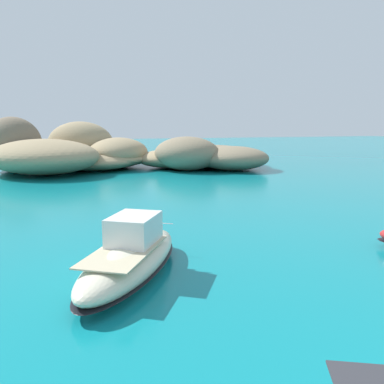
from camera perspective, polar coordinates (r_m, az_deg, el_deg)
The scene contains 3 objects.
islet_large at distance 62.14m, azimuth -17.26°, elevation 5.51°, with size 29.11×27.64×8.07m.
islet_small at distance 62.26m, azimuth 1.37°, elevation 5.44°, with size 24.32×25.20×5.13m.
motorboat_cream at distance 17.61m, azimuth -9.01°, elevation -9.46°, with size 7.43×9.16×2.71m.
Camera 1 is at (-8.64, -3.47, 6.67)m, focal length 35.84 mm.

